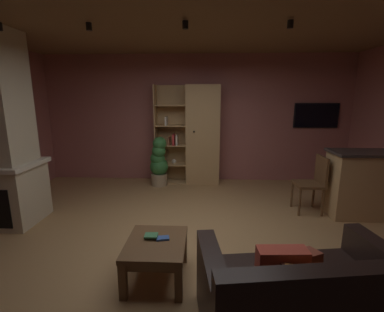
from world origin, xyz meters
TOP-DOWN VIEW (x-y plane):
  - floor at (0.00, 0.00)m, footprint 6.58×5.54m
  - wall_back at (0.00, 2.80)m, footprint 6.70×0.06m
  - ceiling at (0.00, 0.00)m, footprint 6.58×5.54m
  - window_pane_back at (-0.37, 2.77)m, footprint 0.61×0.01m
  - bookshelf_cabinet at (0.04, 2.53)m, footprint 1.35×0.41m
  - kitchen_bar_counter at (2.84, 0.93)m, footprint 1.47×0.58m
  - leather_couch at (0.93, -1.37)m, footprint 1.65×1.14m
  - coffee_table at (-0.31, -0.73)m, footprint 0.59×0.69m
  - table_book_0 at (-0.25, -0.68)m, footprint 0.15×0.11m
  - table_book_1 at (-0.37, -0.67)m, footprint 0.14×0.11m
  - dining_chair at (1.92, 1.06)m, footprint 0.43×0.43m
  - potted_floor_plant at (-0.78, 2.31)m, footprint 0.38×0.40m
  - wall_mounted_tv at (2.54, 2.74)m, footprint 0.92×0.06m
  - track_light_spot_1 at (-1.22, 0.23)m, footprint 0.07×0.07m
  - track_light_spot_2 at (-0.07, 0.21)m, footprint 0.07×0.07m
  - track_light_spot_3 at (1.14, 0.23)m, footprint 0.07×0.07m

SIDE VIEW (x-z plane):
  - floor at x=0.00m, z-range -0.02..0.00m
  - leather_couch at x=0.93m, z-range -0.13..0.71m
  - coffee_table at x=-0.31m, z-range 0.12..0.54m
  - table_book_0 at x=-0.25m, z-range 0.42..0.44m
  - table_book_1 at x=-0.37m, z-range 0.44..0.46m
  - potted_floor_plant at x=-0.78m, z-range -0.01..1.02m
  - kitchen_bar_counter at x=2.84m, z-range 0.00..1.04m
  - dining_chair at x=1.92m, z-range 0.07..0.99m
  - bookshelf_cabinet at x=0.04m, z-range -0.01..2.07m
  - window_pane_back at x=-0.37m, z-range 0.70..1.58m
  - wall_back at x=0.00m, z-range 0.00..2.72m
  - wall_mounted_tv at x=2.54m, z-range 1.19..1.71m
  - track_light_spot_1 at x=-1.22m, z-range 2.60..2.69m
  - track_light_spot_2 at x=-0.07m, z-range 2.60..2.69m
  - track_light_spot_3 at x=1.14m, z-range 2.60..2.69m
  - ceiling at x=0.00m, z-range 2.72..2.74m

